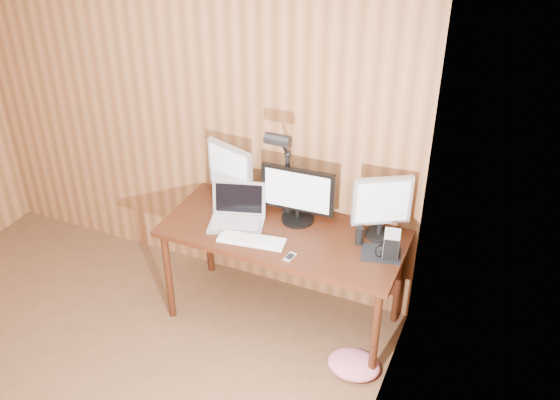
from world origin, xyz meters
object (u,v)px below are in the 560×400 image
Objects in this scene: monitor_center at (298,195)px; keyboard at (252,240)px; desk at (287,241)px; hard_drive at (392,244)px; monitor_right at (382,205)px; desk_lamp at (282,162)px; phone at (290,257)px; mouse at (381,251)px; monitor_left at (230,173)px; speaker at (359,236)px; laptop at (238,213)px.

monitor_center reaches higher than keyboard.
desk is at bearing 52.97° from keyboard.
hard_drive is at bearing 6.05° from keyboard.
monitor_right is (0.55, 0.04, 0.03)m from monitor_center.
phone is at bearing -56.52° from desk_lamp.
monitor_center is at bearing 153.91° from monitor_right.
monitor_center is 0.66m from mouse.
monitor_left reaches higher than desk.
speaker reaches higher than phone.
monitor_left is 0.55m from keyboard.
monitor_right is at bearing -3.97° from laptop.
monitor_right is 3.58× the size of speaker.
monitor_right is 0.96m from laptop.
hard_drive is 0.22× the size of desk_lamp.
hard_drive is (0.06, 0.02, 0.05)m from mouse.
phone is at bearing -20.61° from keyboard.
hard_drive is at bearing -84.59° from monitor_right.
keyboard is 0.30m from phone.
monitor_center is 0.43m from keyboard.
mouse is (0.07, -0.19, -0.21)m from monitor_right.
keyboard is at bearing 170.76° from mouse.
monitor_right is at bearing 10.13° from desk_lamp.
keyboard is 0.82m from mouse.
hard_drive reaches higher than mouse.
keyboard is 0.69m from speaker.
phone is (0.48, -0.24, -0.06)m from laptop.
monitor_center is 4.35× the size of mouse.
mouse is at bearing -15.87° from monitor_center.
monitor_left is 4.43× the size of phone.
desk_lamp is (0.41, -0.05, 0.20)m from monitor_left.
monitor_right is 0.24m from speaker.
monitor_left reaches higher than hard_drive.
monitor_center reaches higher than hard_drive.
monitor_left reaches higher than laptop.
laptop is (0.14, -0.19, -0.18)m from monitor_left.
monitor_left reaches higher than monitor_right.
desk is at bearing -116.34° from monitor_center.
laptop reaches higher than mouse.
desk_lamp is at bearing 10.71° from laptop.
monitor_right is at bearing 86.30° from mouse.
monitor_right reaches higher than hard_drive.
desk is 3.58× the size of monitor_left.
desk_lamp is (-0.21, 0.38, 0.43)m from phone.
laptop reaches higher than keyboard.
mouse is at bearing -4.95° from desk.
speaker is (0.83, 0.07, -0.00)m from laptop.
mouse is at bearing -174.07° from hard_drive.
keyboard is 0.54m from desk_lamp.
speaker is (0.50, -0.01, 0.18)m from desk.
monitor_center is at bearing 143.68° from mouse.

